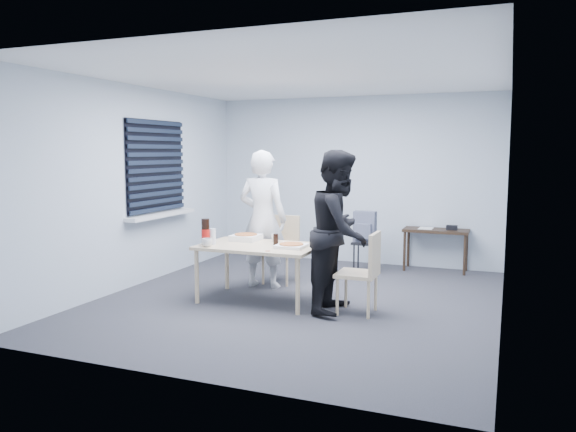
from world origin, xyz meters
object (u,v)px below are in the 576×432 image
at_px(dining_table, 259,250).
at_px(person_white, 263,219).
at_px(chair_right, 365,267).
at_px(person_black, 340,231).
at_px(mug_a, 207,243).
at_px(soda_bottle, 206,232).
at_px(stool, 364,249).
at_px(chair_far, 282,244).
at_px(mug_b, 275,238).
at_px(backpack, 365,227).
at_px(side_table, 436,234).

relative_size(dining_table, person_white, 0.77).
bearing_deg(chair_right, person_black, 175.49).
bearing_deg(mug_a, soda_bottle, 125.89).
xyz_separation_m(person_black, mug_a, (-1.49, -0.29, -0.17)).
distance_m(stool, soda_bottle, 2.62).
height_order(chair_far, person_white, person_white).
xyz_separation_m(mug_a, mug_b, (0.58, 0.64, -0.00)).
distance_m(person_white, backpack, 1.67).
bearing_deg(chair_right, mug_a, -171.65).
distance_m(person_white, mug_a, 1.03).
distance_m(chair_far, chair_right, 1.78).
height_order(person_white, mug_b, person_white).
relative_size(stool, backpack, 1.03).
bearing_deg(chair_far, backpack, 45.96).
xyz_separation_m(mug_a, soda_bottle, (-0.08, 0.11, 0.10)).
xyz_separation_m(chair_far, mug_a, (-0.38, -1.35, 0.20)).
relative_size(person_black, mug_b, 17.70).
xyz_separation_m(chair_right, side_table, (0.44, 2.54, 0.03)).
height_order(person_white, soda_bottle, person_white).
relative_size(dining_table, backpack, 3.10).
relative_size(backpack, mug_a, 3.59).
distance_m(person_black, backpack, 2.02).
relative_size(person_white, mug_a, 14.39).
relative_size(chair_far, person_white, 0.50).
bearing_deg(mug_b, soda_bottle, -141.27).
xyz_separation_m(person_black, side_table, (0.73, 2.52, -0.34)).
relative_size(person_black, side_table, 1.90).
distance_m(chair_right, person_black, 0.48).
height_order(chair_right, side_table, chair_right).
xyz_separation_m(person_white, mug_a, (-0.26, -0.98, -0.17)).
distance_m(side_table, mug_a, 3.58).
distance_m(chair_right, mug_a, 1.82).
bearing_deg(person_black, person_white, 60.51).
relative_size(backpack, soda_bottle, 1.42).
xyz_separation_m(person_white, mug_b, (0.32, -0.35, -0.17)).
bearing_deg(stool, mug_a, -119.12).
xyz_separation_m(person_white, side_table, (1.96, 1.82, -0.34)).
distance_m(chair_far, mug_b, 0.77).
bearing_deg(soda_bottle, chair_right, 4.68).
relative_size(chair_far, mug_b, 8.90).
xyz_separation_m(backpack, mug_b, (-0.70, -1.65, 0.04)).
distance_m(dining_table, chair_far, 1.03).
bearing_deg(stool, chair_far, -133.64).
bearing_deg(stool, mug_b, -112.94).
relative_size(chair_right, backpack, 2.02).
bearing_deg(dining_table, soda_bottle, -159.06).
bearing_deg(mug_b, chair_far, 105.39).
bearing_deg(stool, person_white, -127.81).
bearing_deg(mug_a, stool, 60.88).
relative_size(dining_table, mug_a, 11.11).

